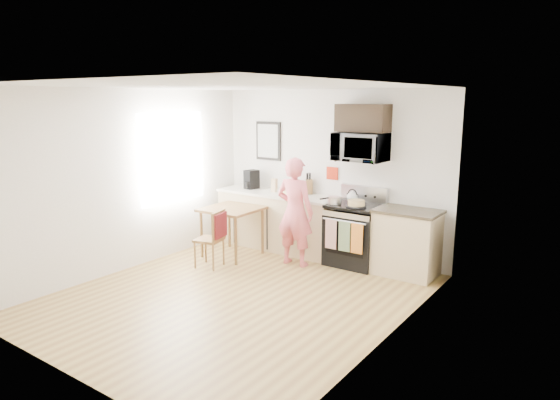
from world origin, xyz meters
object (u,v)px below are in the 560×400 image
Objects in this scene: microwave at (361,147)px; cake at (356,204)px; range at (355,236)px; person at (295,212)px; dining_table at (232,213)px; chair at (216,231)px.

cake is (0.09, -0.25, -0.79)m from microwave.
microwave is at bearing 108.59° from cake.
person is at bearing -144.16° from range.
range is 0.97m from person.
person is 0.91m from cake.
range reaches higher than dining_table.
dining_table is (-1.05, -0.20, -0.12)m from person.
range is at bearing 119.70° from cake.
microwave is 0.83m from cake.
chair is at bearing -144.91° from cake.
microwave reaches higher than range.
person reaches higher than chair.
dining_table is 1.98m from cake.
range is 0.56m from cake.
range is 1.33m from microwave.
microwave reaches higher than person.
cake is at bearing -60.30° from range.
person reaches higher than dining_table.
person reaches higher than cake.
person is (-0.73, -0.63, -0.95)m from microwave.
person is at bearing 10.97° from dining_table.
dining_table is at bearing 95.73° from chair.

